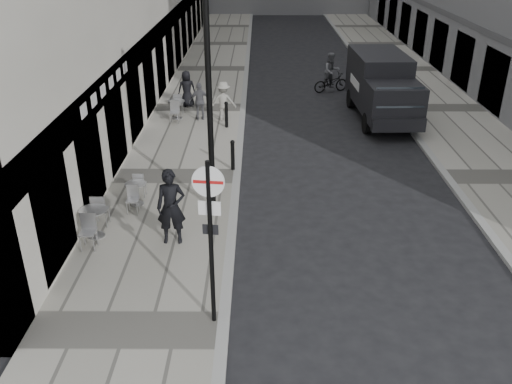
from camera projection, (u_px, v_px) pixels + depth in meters
sidewalk at (200, 108)px, 24.88m from camera, size 4.00×60.00×0.12m
far_sidewalk at (439, 109)px, 24.83m from camera, size 4.00×60.00×0.12m
walking_man at (171, 207)px, 13.78m from camera, size 0.76×0.52×2.03m
sign_post at (210, 224)px, 10.35m from camera, size 0.62×0.13×3.62m
lamppost at (209, 91)px, 14.37m from camera, size 0.28×0.28×6.32m
bollard_near at (233, 156)px, 18.25m from camera, size 0.13×0.13×0.98m
bollard_far at (226, 115)px, 22.15m from camera, size 0.13×0.13×1.01m
panel_van at (382, 84)px, 23.18m from camera, size 2.29×5.78×2.69m
cyclist at (331, 77)px, 27.29m from camera, size 1.94×1.24×1.98m
pedestrian_a at (200, 101)px, 22.91m from camera, size 1.00×0.60×1.60m
pedestrian_b at (223, 101)px, 22.85m from camera, size 1.09×0.66×1.65m
pedestrian_c at (187, 89)px, 24.63m from camera, size 0.92×0.73×1.64m
cafe_table_near at (94, 220)px, 14.25m from camera, size 0.73×1.65×0.94m
cafe_table_mid at (136, 192)px, 15.95m from camera, size 0.63×1.41×0.80m
cafe_table_far at (177, 108)px, 23.19m from camera, size 0.72×1.62×0.92m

